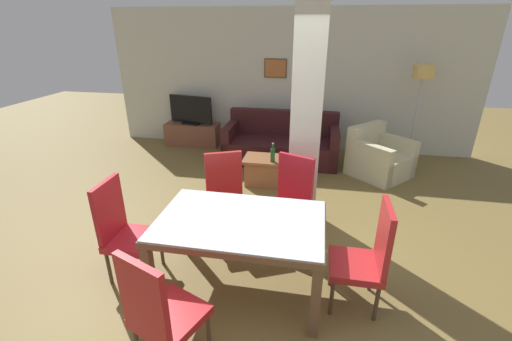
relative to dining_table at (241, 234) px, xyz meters
name	(u,v)px	position (x,y,z in m)	size (l,w,h in m)	color
ground_plane	(242,286)	(0.00, 0.00, -0.62)	(18.00, 18.00, 0.00)	brown
back_wall	(289,81)	(0.00, 4.29, 0.73)	(7.20, 0.09, 2.70)	beige
divider_pillar	(306,120)	(0.49, 1.42, 0.73)	(0.36, 0.30, 2.70)	beige
dining_table	(241,234)	(0.00, 0.00, 0.00)	(1.53, 0.99, 0.78)	brown
dining_chair_head_right	(367,255)	(1.14, 0.00, -0.08)	(0.46, 0.46, 1.04)	#AF2326
dining_chair_far_right	(290,199)	(0.38, 0.92, -0.08)	(0.60, 0.60, 1.04)	#B01B28
dining_chair_head_left	(123,228)	(-1.20, 0.00, -0.08)	(0.46, 0.46, 1.04)	#AE1B25
dining_chair_near_left	(160,311)	(-0.38, -0.93, -0.08)	(0.60, 0.60, 1.04)	#AF1D21
dining_chair_far_left	(226,195)	(-0.38, 0.87, -0.08)	(0.61, 0.61, 1.04)	#AF2322
sofa	(281,145)	(-0.02, 3.50, -0.32)	(2.08, 0.94, 0.88)	#351517
armchair	(378,159)	(1.68, 3.10, -0.33)	(1.19, 1.19, 0.83)	beige
coffee_table	(268,171)	(-0.10, 2.39, -0.39)	(0.78, 0.49, 0.45)	brown
bottle	(273,155)	(-0.02, 2.26, -0.06)	(0.07, 0.07, 0.30)	#194C23
tv_stand	(193,134)	(-1.98, 4.01, -0.39)	(1.13, 0.40, 0.46)	brown
tv_screen	(191,110)	(-1.98, 4.01, 0.13)	(0.95, 0.27, 0.59)	black
floor_lamp	(422,81)	(2.34, 3.84, 0.88)	(0.36, 0.36, 1.76)	#B7B7BC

